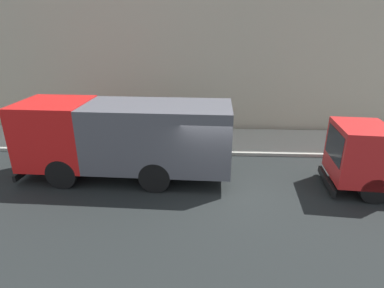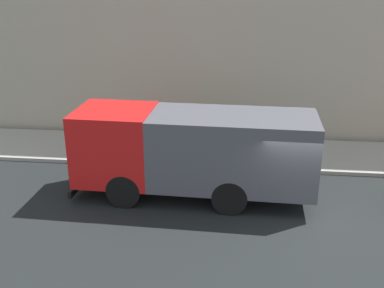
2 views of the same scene
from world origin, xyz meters
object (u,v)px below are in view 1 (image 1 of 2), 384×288
Objects in this scene: large_utility_truck at (125,136)px; pedestrian_standing at (113,127)px; pedestrian_third at (160,125)px; pedestrian_walking at (144,126)px; street_sign_post at (183,121)px.

pedestrian_standing is at bearing 27.05° from large_utility_truck.
pedestrian_standing reaches higher than pedestrian_third.
street_sign_post is at bearing 155.16° from pedestrian_walking.
street_sign_post is (-0.17, -3.26, 0.40)m from pedestrian_standing.
large_utility_truck is 3.25m from street_sign_post.
pedestrian_third is at bearing -12.76° from large_utility_truck.
pedestrian_walking is 0.87× the size of pedestrian_standing.
large_utility_truck is 3.11m from pedestrian_standing.
large_utility_truck is 5.04× the size of pedestrian_walking.
pedestrian_walking is at bearing 1.40° from large_utility_truck.
pedestrian_third is (0.45, -2.13, -0.01)m from pedestrian_standing.
street_sign_post is at bearing -56.27° from pedestrian_third.
pedestrian_standing is 2.18m from pedestrian_third.
pedestrian_third is 0.78× the size of street_sign_post.
pedestrian_standing is 3.29m from street_sign_post.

